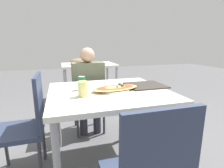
# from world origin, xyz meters

# --- Properties ---
(ground_plane) EXTENTS (14.00, 14.00, 0.00)m
(ground_plane) POSITION_xyz_m (0.00, 0.00, 0.00)
(ground_plane) COLOR #59595B
(dining_table) EXTENTS (1.06, 0.95, 0.75)m
(dining_table) POSITION_xyz_m (0.00, 0.00, 0.67)
(dining_table) COLOR silver
(dining_table) RESTS_ON ground_plane
(chair_far_seated) EXTENTS (0.40, 0.40, 0.91)m
(chair_far_seated) POSITION_xyz_m (-0.08, 0.81, 0.50)
(chair_far_seated) COLOR #2D3851
(chair_far_seated) RESTS_ON ground_plane
(chair_side_left) EXTENTS (0.40, 0.40, 0.91)m
(chair_side_left) POSITION_xyz_m (-0.72, 0.06, 0.50)
(chair_side_left) COLOR #2D3851
(chair_side_left) RESTS_ON ground_plane
(person_seated) EXTENTS (0.40, 0.23, 1.12)m
(person_seated) POSITION_xyz_m (-0.08, 0.69, 0.65)
(person_seated) COLOR #2D2D38
(person_seated) RESTS_ON ground_plane
(pizza_main) EXTENTS (0.48, 0.28, 0.05)m
(pizza_main) POSITION_xyz_m (0.06, -0.02, 0.77)
(pizza_main) COLOR white
(pizza_main) RESTS_ON dining_table
(soda_can) EXTENTS (0.07, 0.07, 0.12)m
(soda_can) POSITION_xyz_m (-0.23, 0.10, 0.81)
(soda_can) COLOR #197233
(soda_can) RESTS_ON dining_table
(drink_glass) EXTENTS (0.08, 0.08, 0.12)m
(drink_glass) POSITION_xyz_m (-0.25, -0.11, 0.81)
(drink_glass) COLOR #E0DB7F
(drink_glass) RESTS_ON dining_table
(serving_tray) EXTENTS (0.37, 0.33, 0.01)m
(serving_tray) POSITION_xyz_m (0.40, 0.07, 0.75)
(serving_tray) COLOR #332D28
(serving_tray) RESTS_ON dining_table
(background_table) EXTENTS (1.10, 0.80, 0.87)m
(background_table) POSITION_xyz_m (0.13, 2.16, 0.69)
(background_table) COLOR silver
(background_table) RESTS_ON ground_plane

